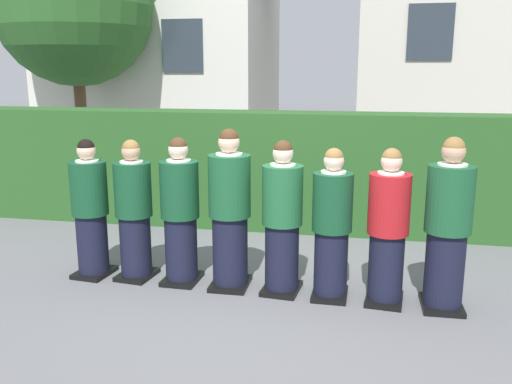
# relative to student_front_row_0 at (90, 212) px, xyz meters

# --- Properties ---
(ground_plane) EXTENTS (60.00, 60.00, 0.00)m
(ground_plane) POSITION_rel_student_front_row_0_xyz_m (1.87, -0.05, -0.73)
(ground_plane) COLOR slate
(student_front_row_0) EXTENTS (0.40, 0.48, 1.54)m
(student_front_row_0) POSITION_rel_student_front_row_0_xyz_m (0.00, 0.00, 0.00)
(student_front_row_0) COLOR black
(student_front_row_0) RESTS_ON ground
(student_front_row_1) EXTENTS (0.41, 0.48, 1.54)m
(student_front_row_1) POSITION_rel_student_front_row_0_xyz_m (0.50, 0.03, 0.00)
(student_front_row_1) COLOR black
(student_front_row_1) RESTS_ON ground
(student_front_row_2) EXTENTS (0.41, 0.46, 1.58)m
(student_front_row_2) POSITION_rel_student_front_row_0_xyz_m (1.03, 0.01, 0.02)
(student_front_row_2) COLOR black
(student_front_row_2) RESTS_ON ground
(student_front_row_3) EXTENTS (0.44, 0.53, 1.69)m
(student_front_row_3) POSITION_rel_student_front_row_0_xyz_m (1.58, -0.02, 0.07)
(student_front_row_3) COLOR black
(student_front_row_3) RESTS_ON ground
(student_front_row_4) EXTENTS (0.41, 0.52, 1.59)m
(student_front_row_4) POSITION_rel_student_front_row_0_xyz_m (2.14, -0.05, 0.02)
(student_front_row_4) COLOR black
(student_front_row_4) RESTS_ON ground
(student_front_row_5) EXTENTS (0.40, 0.44, 1.53)m
(student_front_row_5) POSITION_rel_student_front_row_0_xyz_m (2.65, -0.10, -0.00)
(student_front_row_5) COLOR black
(student_front_row_5) RESTS_ON ground
(student_in_red_blazer) EXTENTS (0.40, 0.48, 1.55)m
(student_in_red_blazer) POSITION_rel_student_front_row_0_xyz_m (3.19, -0.12, 0.00)
(student_in_red_blazer) COLOR black
(student_in_red_blazer) RESTS_ON ground
(student_front_row_7) EXTENTS (0.43, 0.52, 1.67)m
(student_front_row_7) POSITION_rel_student_front_row_0_xyz_m (3.73, -0.15, 0.07)
(student_front_row_7) COLOR black
(student_front_row_7) RESTS_ON ground
(hedge) EXTENTS (10.45, 0.70, 1.67)m
(hedge) POSITION_rel_student_front_row_0_xyz_m (1.87, 2.30, 0.11)
(hedge) COLOR #285623
(hedge) RESTS_ON ground
(school_building_main) EXTENTS (5.41, 3.53, 6.34)m
(school_building_main) POSITION_rel_student_front_row_0_xyz_m (5.30, 8.20, 2.52)
(school_building_main) COLOR beige
(school_building_main) RESTS_ON ground
(school_building_annex) EXTENTS (5.46, 4.53, 5.95)m
(school_building_annex) POSITION_rel_student_front_row_0_xyz_m (-2.08, 8.26, 2.32)
(school_building_annex) COLOR silver
(school_building_annex) RESTS_ON ground
(oak_tree_left) EXTENTS (3.19, 3.19, 5.09)m
(oak_tree_left) POSITION_rel_student_front_row_0_xyz_m (-2.93, 5.32, 2.75)
(oak_tree_left) COLOR brown
(oak_tree_left) RESTS_ON ground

